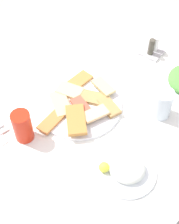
# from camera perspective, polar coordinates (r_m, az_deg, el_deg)

# --- Properties ---
(ground_plane) EXTENTS (6.00, 6.00, 0.00)m
(ground_plane) POSITION_cam_1_polar(r_m,az_deg,el_deg) (1.83, 0.87, -16.51)
(ground_plane) COLOR #BCB4A9
(dining_table) EXTENTS (1.12, 0.84, 0.75)m
(dining_table) POSITION_cam_1_polar(r_m,az_deg,el_deg) (1.25, 1.23, -4.64)
(dining_table) COLOR white
(dining_table) RESTS_ON ground_plane
(pide_platter) EXTENTS (0.36, 0.33, 0.04)m
(pide_platter) POSITION_cam_1_polar(r_m,az_deg,el_deg) (1.23, -1.78, 1.41)
(pide_platter) COLOR white
(pide_platter) RESTS_ON dining_table
(salad_plate_rice) EXTENTS (0.19, 0.19, 0.06)m
(salad_plate_rice) POSITION_cam_1_polar(r_m,az_deg,el_deg) (1.07, 6.54, -10.14)
(salad_plate_rice) COLOR white
(salad_plate_rice) RESTS_ON dining_table
(soda_can) EXTENTS (0.08, 0.08, 0.12)m
(soda_can) POSITION_cam_1_polar(r_m,az_deg,el_deg) (1.13, -11.80, -2.51)
(soda_can) COLOR red
(soda_can) RESTS_ON dining_table
(drinking_glass) EXTENTS (0.08, 0.08, 0.11)m
(drinking_glass) POSITION_cam_1_polar(r_m,az_deg,el_deg) (1.20, 12.76, 1.45)
(drinking_glass) COLOR silver
(drinking_glass) RESTS_ON dining_table
(condiment_caddy) EXTENTS (0.10, 0.10, 0.09)m
(condiment_caddy) POSITION_cam_1_polar(r_m,az_deg,el_deg) (1.47, 11.15, 10.91)
(condiment_caddy) COLOR #B2B2B7
(condiment_caddy) RESTS_ON dining_table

